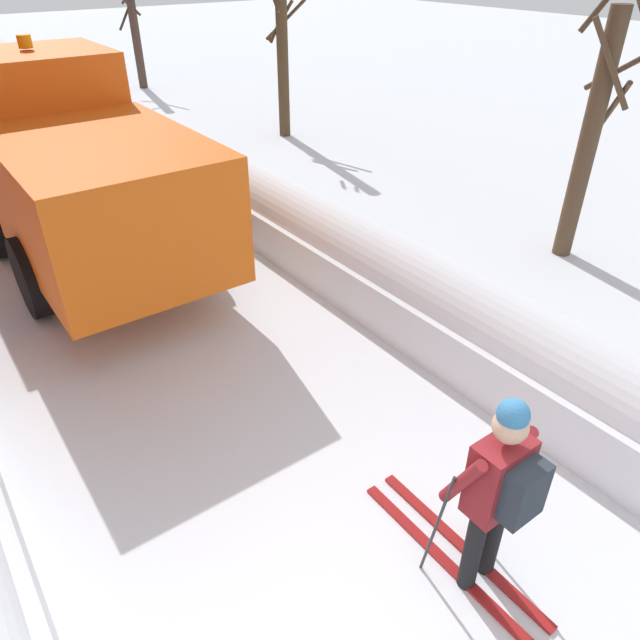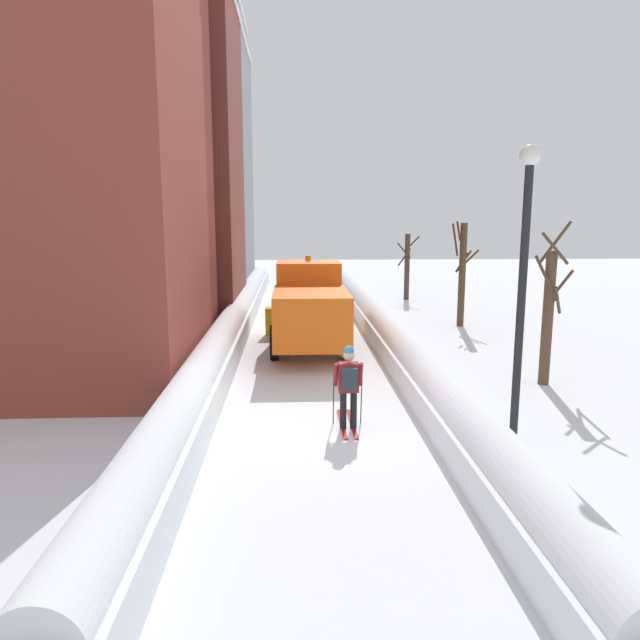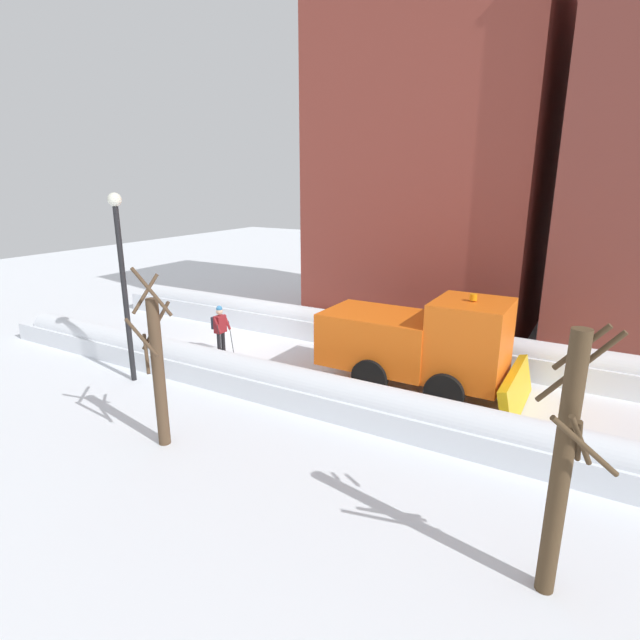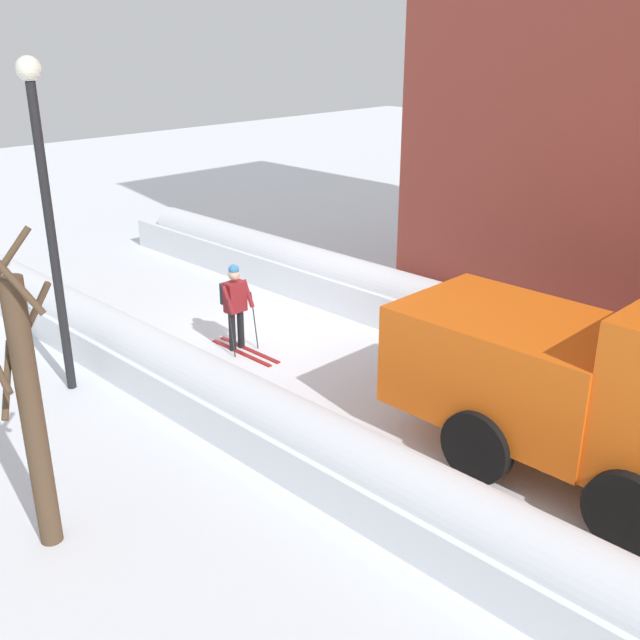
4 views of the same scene
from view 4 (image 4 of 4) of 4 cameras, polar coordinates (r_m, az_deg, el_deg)
The scene contains 5 objects.
plow_truck at distance 11.08m, azimuth 20.48°, elevation -4.91°, with size 3.20×5.98×3.12m.
skier at distance 14.99m, azimuth -6.54°, elevation 1.32°, with size 0.62×1.80×1.81m.
traffic_light_pole at distance 14.57m, azimuth 18.63°, elevation 7.91°, with size 0.28×0.42×4.25m.
street_lamp at distance 13.28m, azimuth -20.34°, elevation 9.14°, with size 0.40×0.40×5.76m.
bare_tree_near at distance 9.57m, azimuth -21.41°, elevation -6.23°, with size 0.89×1.04×4.36m.
Camera 4 is at (9.30, 11.15, 6.17)m, focal length 41.66 mm.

